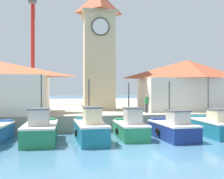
{
  "coord_description": "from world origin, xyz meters",
  "views": [
    {
      "loc": [
        -4.38,
        -14.11,
        3.5
      ],
      "look_at": [
        -0.74,
        8.98,
        3.5
      ],
      "focal_mm": 42.0,
      "sensor_mm": 36.0,
      "label": 1
    }
  ],
  "objects": [
    {
      "name": "fishing_boat_right_inner",
      "position": [
        6.28,
        4.32,
        0.74
      ],
      "size": [
        2.04,
        5.11,
        4.46
      ],
      "color": "#196B7F",
      "rests_on": "ground"
    },
    {
      "name": "port_crane_near",
      "position": [
        -9.84,
        25.23,
        8.44
      ],
      "size": [
        2.16,
        10.79,
        18.87
      ],
      "color": "maroon",
      "rests_on": "quay_wharf"
    },
    {
      "name": "dock_worker_near_tower",
      "position": [
        2.43,
        8.87,
        2.22
      ],
      "size": [
        0.34,
        0.22,
        1.62
      ],
      "color": "#33333D",
      "rests_on": "quay_wharf"
    },
    {
      "name": "clock_tower",
      "position": [
        -1.47,
        13.28,
        7.98
      ],
      "size": [
        3.6,
        3.6,
        14.09
      ],
      "color": "beige",
      "rests_on": "quay_wharf"
    },
    {
      "name": "fishing_boat_mid_right",
      "position": [
        2.77,
        3.47,
        0.73
      ],
      "size": [
        2.42,
        4.55,
        4.1
      ],
      "color": "navy",
      "rests_on": "ground"
    },
    {
      "name": "fishing_boat_center",
      "position": [
        -0.15,
        4.17,
        0.75
      ],
      "size": [
        2.01,
        4.14,
        3.99
      ],
      "color": "#237A4C",
      "rests_on": "ground"
    },
    {
      "name": "ground_plane",
      "position": [
        0.0,
        0.0,
        0.0
      ],
      "size": [
        300.0,
        300.0,
        0.0
      ],
      "primitive_type": "plane",
      "color": "teal"
    },
    {
      "name": "fishing_boat_mid_left",
      "position": [
        -3.08,
        3.36,
        0.83
      ],
      "size": [
        2.18,
        4.83,
        4.21
      ],
      "color": "#196B7F",
      "rests_on": "ground"
    },
    {
      "name": "warehouse_right",
      "position": [
        7.58,
        11.43,
        4.04
      ],
      "size": [
        9.82,
        5.47,
        5.18
      ],
      "color": "silver",
      "rests_on": "quay_wharf"
    },
    {
      "name": "fishing_boat_left_inner",
      "position": [
        -6.36,
        3.68,
        0.79
      ],
      "size": [
        2.24,
        4.67,
        4.53
      ],
      "color": "#237A4C",
      "rests_on": "ground"
    },
    {
      "name": "quay_wharf",
      "position": [
        0.0,
        26.98,
        0.69
      ],
      "size": [
        120.0,
        40.0,
        1.38
      ],
      "primitive_type": "cube",
      "color": "#A89E89",
      "rests_on": "ground"
    }
  ]
}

